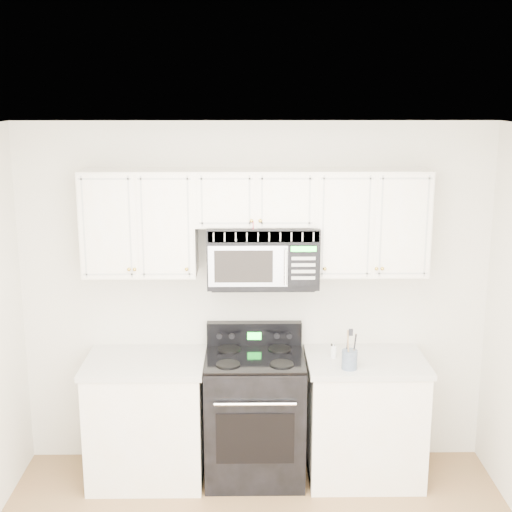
{
  "coord_description": "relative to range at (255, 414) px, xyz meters",
  "views": [
    {
      "loc": [
        -0.06,
        -3.39,
        2.82
      ],
      "look_at": [
        0.0,
        1.3,
        1.72
      ],
      "focal_mm": 50.0,
      "sensor_mm": 36.0,
      "label": 1
    }
  ],
  "objects": [
    {
      "name": "microwave",
      "position": [
        0.06,
        0.1,
        1.18
      ],
      "size": [
        0.78,
        0.44,
        0.43
      ],
      "color": "black",
      "rests_on": "ground"
    },
    {
      "name": "upper_cabinets",
      "position": [
        0.01,
        0.14,
        1.45
      ],
      "size": [
        2.44,
        0.37,
        0.75
      ],
      "color": "white",
      "rests_on": "ground"
    },
    {
      "name": "base_cabinet_right",
      "position": [
        0.81,
        -0.01,
        -0.06
      ],
      "size": [
        0.86,
        0.65,
        0.92
      ],
      "color": "white",
      "rests_on": "ground"
    },
    {
      "name": "base_cabinet_left",
      "position": [
        -0.79,
        -0.01,
        -0.06
      ],
      "size": [
        0.86,
        0.65,
        0.92
      ],
      "color": "white",
      "rests_on": "ground"
    },
    {
      "name": "shaker_pepper",
      "position": [
        0.65,
        -0.14,
        0.49
      ],
      "size": [
        0.04,
        0.04,
        0.11
      ],
      "color": "silver",
      "rests_on": "base_cabinet_right"
    },
    {
      "name": "shaker_salt",
      "position": [
        0.57,
        0.01,
        0.49
      ],
      "size": [
        0.05,
        0.05,
        0.11
      ],
      "color": "silver",
      "rests_on": "base_cabinet_right"
    },
    {
      "name": "utensil_crock",
      "position": [
        0.66,
        -0.2,
        0.51
      ],
      "size": [
        0.11,
        0.11,
        0.29
      ],
      "color": "slate",
      "rests_on": "base_cabinet_right"
    },
    {
      "name": "range",
      "position": [
        0.0,
        0.0,
        0.0
      ],
      "size": [
        0.71,
        0.65,
        1.11
      ],
      "color": "black",
      "rests_on": "ground"
    },
    {
      "name": "room",
      "position": [
        0.01,
        -1.45,
        0.82
      ],
      "size": [
        3.51,
        3.51,
        2.61
      ],
      "color": "brown",
      "rests_on": "ground"
    }
  ]
}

